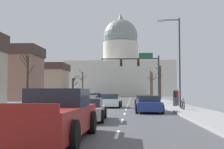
# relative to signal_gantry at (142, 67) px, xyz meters

# --- Properties ---
(ground) EXTENTS (20.00, 180.00, 0.20)m
(ground) POSITION_rel_signal_gantry_xyz_m (-5.37, -17.42, -4.86)
(ground) COLOR #49494E
(signal_gantry) EXTENTS (7.91, 0.41, 6.67)m
(signal_gantry) POSITION_rel_signal_gantry_xyz_m (0.00, 0.00, 0.00)
(signal_gantry) COLOR #28282D
(signal_gantry) RESTS_ON ground
(street_lamp_right) EXTENTS (2.02, 0.24, 7.88)m
(street_lamp_right) POSITION_rel_signal_gantry_xyz_m (2.58, -14.73, -0.10)
(street_lamp_right) COLOR #333338
(street_lamp_right) RESTS_ON ground
(capitol_building) EXTENTS (35.96, 21.32, 29.51)m
(capitol_building) POSITION_rel_signal_gantry_xyz_m (-5.37, 66.83, 4.10)
(capitol_building) COLOR beige
(capitol_building) RESTS_ON ground
(sedan_near_00) EXTENTS (1.98, 4.44, 1.13)m
(sedan_near_00) POSITION_rel_signal_gantry_xyz_m (-0.07, -4.99, -4.34)
(sedan_near_00) COLOR #6B6056
(sedan_near_00) RESTS_ON ground
(sedan_near_01) EXTENTS (2.12, 4.38, 1.30)m
(sedan_near_01) POSITION_rel_signal_gantry_xyz_m (-3.45, -11.97, -4.26)
(sedan_near_01) COLOR silver
(sedan_near_01) RESTS_ON ground
(sedan_near_02) EXTENTS (1.98, 4.25, 1.23)m
(sedan_near_02) POSITION_rel_signal_gantry_xyz_m (-0.14, -19.21, -4.30)
(sedan_near_02) COLOR navy
(sedan_near_02) RESTS_ON ground
(sedan_near_03) EXTENTS (2.04, 4.45, 1.16)m
(sedan_near_03) POSITION_rel_signal_gantry_xyz_m (-3.72, -25.94, -4.33)
(sedan_near_03) COLOR #9EA3A8
(sedan_near_03) RESTS_ON ground
(pickup_truck_near_04) EXTENTS (2.30, 5.73, 1.61)m
(pickup_truck_near_04) POSITION_rel_signal_gantry_xyz_m (-3.82, -32.55, -4.14)
(pickup_truck_near_04) COLOR maroon
(pickup_truck_near_04) RESTS_ON ground
(sedan_oncoming_00) EXTENTS (2.22, 4.74, 1.23)m
(sedan_oncoming_00) POSITION_rel_signal_gantry_xyz_m (-10.57, 7.66, -4.30)
(sedan_oncoming_00) COLOR #1E7247
(sedan_oncoming_00) RESTS_ON ground
(sedan_oncoming_01) EXTENTS (2.01, 4.41, 1.29)m
(sedan_oncoming_01) POSITION_rel_signal_gantry_xyz_m (-10.49, 15.98, -4.28)
(sedan_oncoming_01) COLOR silver
(sedan_oncoming_01) RESTS_ON ground
(sedan_oncoming_02) EXTENTS (2.01, 4.65, 1.19)m
(sedan_oncoming_02) POSITION_rel_signal_gantry_xyz_m (-10.44, 29.61, -4.32)
(sedan_oncoming_02) COLOR silver
(sedan_oncoming_02) RESTS_ON ground
(sedan_oncoming_03) EXTENTS (2.05, 4.41, 1.22)m
(sedan_oncoming_03) POSITION_rel_signal_gantry_xyz_m (-10.67, 40.58, -4.31)
(sedan_oncoming_03) COLOR black
(sedan_oncoming_03) RESTS_ON ground
(flank_building_02) EXTENTS (12.20, 8.02, 7.63)m
(flank_building_02) POSITION_rel_signal_gantry_xyz_m (-21.56, 24.15, -1.01)
(flank_building_02) COLOR tan
(flank_building_02) RESTS_ON ground
(bare_tree_00) EXTENTS (1.35, 2.04, 6.05)m
(bare_tree_00) POSITION_rel_signal_gantry_xyz_m (3.60, 13.58, -1.61)
(bare_tree_00) COLOR #423328
(bare_tree_00) RESTS_ON ground
(bare_tree_01) EXTENTS (1.41, 2.05, 5.01)m
(bare_tree_01) POSITION_rel_signal_gantry_xyz_m (-14.17, 24.66, -2.31)
(bare_tree_01) COLOR #423328
(bare_tree_01) RESTS_ON ground
(bare_tree_02) EXTENTS (1.95, 1.81, 7.01)m
(bare_tree_02) POSITION_rel_signal_gantry_xyz_m (3.00, 31.17, -1.48)
(bare_tree_02) COLOR brown
(bare_tree_02) RESTS_ON ground
(bare_tree_03) EXTENTS (2.44, 2.30, 7.18)m
(bare_tree_03) POSITION_rel_signal_gantry_xyz_m (-14.10, 36.97, -1.31)
(bare_tree_03) COLOR #4C3D2D
(bare_tree_03) RESTS_ON ground
(bare_tree_04) EXTENTS (1.85, 2.34, 5.32)m
(bare_tree_04) POSITION_rel_signal_gantry_xyz_m (2.67, 21.13, -1.93)
(bare_tree_04) COLOR #423328
(bare_tree_04) RESTS_ON ground
(bare_tree_05) EXTENTS (1.40, 2.44, 6.02)m
(bare_tree_05) POSITION_rel_signal_gantry_xyz_m (-13.46, -6.98, -1.60)
(bare_tree_05) COLOR #423328
(bare_tree_05) RESTS_ON ground
(pedestrian_00) EXTENTS (0.35, 0.34, 1.68)m
(pedestrian_00) POSITION_rel_signal_gantry_xyz_m (3.19, -10.30, -3.80)
(pedestrian_00) COLOR #33333D
(pedestrian_00) RESTS_ON ground
(pedestrian_01) EXTENTS (0.35, 0.34, 1.67)m
(pedestrian_01) POSITION_rel_signal_gantry_xyz_m (2.78, -11.67, -3.81)
(pedestrian_01) COLOR #33333D
(pedestrian_01) RESTS_ON ground
(bicycle_parked) EXTENTS (0.12, 1.77, 0.85)m
(bicycle_parked) POSITION_rel_signal_gantry_xyz_m (2.64, -17.21, -4.39)
(bicycle_parked) COLOR black
(bicycle_parked) RESTS_ON ground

